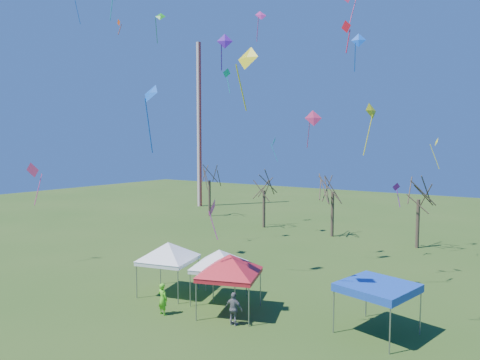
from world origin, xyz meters
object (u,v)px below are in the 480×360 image
object	(u,v)px
tent_white_west	(168,246)
tent_red	(230,258)
tree_1	(264,177)
tree_2	(333,176)
radio_mast	(199,125)
person_green	(163,299)
tree_0	(209,168)
tent_blue	(377,288)
tree_3	(419,182)
person_grey	(234,309)
tent_white_mid	(219,253)

from	to	relation	value
tent_white_west	tent_red	size ratio (longest dim) A/B	1.01
tree_1	tree_2	bearing A→B (deg)	-1.85
radio_mast	tent_white_west	bearing A→B (deg)	-53.42
tent_white_west	person_green	bearing A→B (deg)	-51.90
radio_mast	tent_red	size ratio (longest dim) A/B	6.01
radio_mast	tree_1	xyz separation A→B (m)	(17.23, -9.35, -6.71)
tree_0	tree_2	bearing A→B (deg)	-9.24
tree_2	tent_blue	distance (m)	23.52
tree_0	tent_blue	world-z (taller)	tree_0
tree_0	tree_3	size ratio (longest dim) A/B	1.07
person_green	tree_3	bearing A→B (deg)	-102.91
tent_red	tree_0	bearing A→B (deg)	130.04
radio_mast	tree_0	xyz separation A→B (m)	(7.15, -6.62, -6.01)
tent_red	person_green	size ratio (longest dim) A/B	2.34
tent_blue	person_grey	world-z (taller)	tent_blue
tree_2	tent_white_mid	xyz separation A→B (m)	(1.36, -21.33, -3.36)
person_grey	person_green	size ratio (longest dim) A/B	0.99
person_grey	tent_white_west	bearing A→B (deg)	-19.70
tree_3	tent_red	world-z (taller)	tree_3
tree_0	tree_3	bearing A→B (deg)	-7.08
tent_white_mid	tent_white_west	bearing A→B (deg)	-166.74
person_green	person_grey	bearing A→B (deg)	-159.58
tree_2	person_green	bearing A→B (deg)	-89.87
radio_mast	tree_2	distance (m)	28.08
tent_blue	person_grey	xyz separation A→B (m)	(-6.50, -3.18, -1.47)
radio_mast	tree_2	xyz separation A→B (m)	(25.63, -9.62, -6.21)
radio_mast	tree_1	size ratio (longest dim) A/B	3.31
person_green	tent_white_west	bearing A→B (deg)	-46.02
tree_0	tent_blue	bearing A→B (deg)	-39.03
tent_red	person_grey	bearing A→B (deg)	-46.87
tree_3	tent_blue	world-z (taller)	tree_3
tree_1	tent_red	world-z (taller)	tree_1
person_grey	tree_2	bearing A→B (deg)	-84.97
tree_2	tree_0	bearing A→B (deg)	170.76
radio_mast	tent_red	world-z (taller)	radio_mast
tent_white_west	tent_blue	size ratio (longest dim) A/B	1.07
tent_white_west	person_green	distance (m)	4.08
tent_white_mid	tent_red	xyz separation A→B (m)	(1.66, -1.26, 0.21)
tent_blue	tree_2	bearing A→B (deg)	117.32
tree_1	tree_2	world-z (taller)	tree_2
tent_red	person_grey	world-z (taller)	tent_red
tent_white_mid	person_grey	distance (m)	4.24
tree_3	person_green	xyz separation A→B (m)	(-8.34, -24.50, -5.19)
radio_mast	tent_white_mid	distance (m)	42.17
radio_mast	tent_blue	xyz separation A→B (m)	(36.27, -30.22, -10.16)
tree_1	person_grey	world-z (taller)	tree_1
tent_blue	person_green	distance (m)	11.49
tent_white_west	tent_blue	distance (m)	12.82
tent_white_west	tent_blue	world-z (taller)	tent_white_west
tree_1	person_green	bearing A→B (deg)	-71.39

